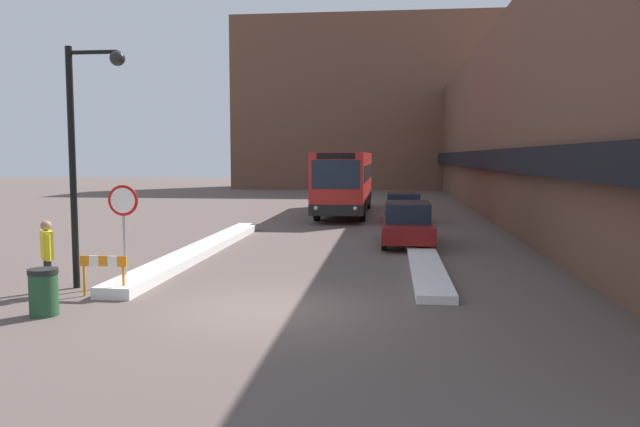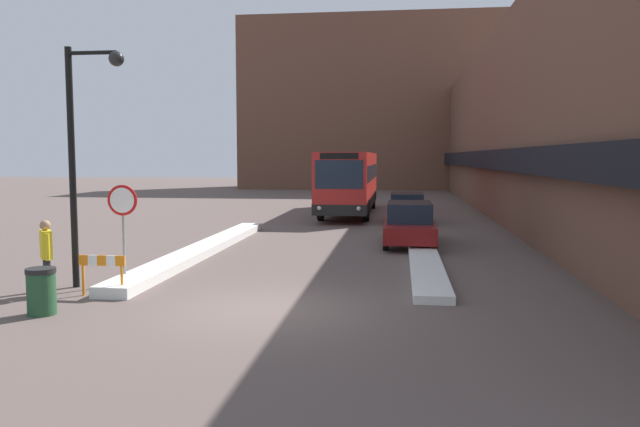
{
  "view_description": "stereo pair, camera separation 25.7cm",
  "coord_description": "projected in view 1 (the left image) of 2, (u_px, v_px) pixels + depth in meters",
  "views": [
    {
      "loc": [
        2.56,
        -12.58,
        3.18
      ],
      "look_at": [
        0.54,
        5.34,
        1.54
      ],
      "focal_mm": 35.0,
      "sensor_mm": 36.0,
      "label": 1
    },
    {
      "loc": [
        2.82,
        -12.55,
        3.18
      ],
      "look_at": [
        0.54,
        5.34,
        1.54
      ],
      "focal_mm": 35.0,
      "sensor_mm": 36.0,
      "label": 2
    }
  ],
  "objects": [
    {
      "name": "street_lamp",
      "position": [
        84.0,
        138.0,
        14.82
      ],
      "size": [
        1.46,
        0.36,
        5.78
      ],
      "color": "black",
      "rests_on": "ground_plane"
    },
    {
      "name": "ground_plane",
      "position": [
        266.0,
        309.0,
        13.02
      ],
      "size": [
        160.0,
        160.0,
        0.0
      ],
      "primitive_type": "plane",
      "color": "brown"
    },
    {
      "name": "parked_car_back",
      "position": [
        403.0,
        208.0,
        30.36
      ],
      "size": [
        1.8,
        4.48,
        1.42
      ],
      "color": "#38383D",
      "rests_on": "ground_plane"
    },
    {
      "name": "snow_bank_left",
      "position": [
        202.0,
        249.0,
        20.63
      ],
      "size": [
        0.9,
        13.76,
        0.27
      ],
      "color": "silver",
      "rests_on": "ground_plane"
    },
    {
      "name": "stop_sign",
      "position": [
        123.0,
        213.0,
        15.32
      ],
      "size": [
        0.76,
        0.08,
        2.49
      ],
      "color": "gray",
      "rests_on": "ground_plane"
    },
    {
      "name": "building_backdrop_far",
      "position": [
        366.0,
        105.0,
        62.95
      ],
      "size": [
        26.0,
        8.0,
        16.78
      ],
      "color": "brown",
      "rests_on": "ground_plane"
    },
    {
      "name": "city_bus",
      "position": [
        345.0,
        181.0,
        34.63
      ],
      "size": [
        2.56,
        12.37,
        3.4
      ],
      "color": "red",
      "rests_on": "ground_plane"
    },
    {
      "name": "parked_car_front",
      "position": [
        407.0,
        223.0,
        22.65
      ],
      "size": [
        1.82,
        4.69,
        1.53
      ],
      "color": "maroon",
      "rests_on": "ground_plane"
    },
    {
      "name": "building_row_right",
      "position": [
        523.0,
        128.0,
        35.22
      ],
      "size": [
        5.5,
        60.0,
        9.65
      ],
      "color": "brown",
      "rests_on": "ground_plane"
    },
    {
      "name": "snow_bank_right",
      "position": [
        422.0,
        252.0,
        20.14
      ],
      "size": [
        0.9,
        13.63,
        0.2
      ],
      "color": "silver",
      "rests_on": "ground_plane"
    },
    {
      "name": "trash_bin",
      "position": [
        44.0,
        292.0,
        12.48
      ],
      "size": [
        0.59,
        0.59,
        0.95
      ],
      "color": "#234C2D",
      "rests_on": "ground_plane"
    },
    {
      "name": "construction_barricade",
      "position": [
        103.0,
        268.0,
        14.16
      ],
      "size": [
        1.1,
        0.06,
        0.94
      ],
      "color": "orange",
      "rests_on": "ground_plane"
    },
    {
      "name": "pedestrian",
      "position": [
        47.0,
        251.0,
        14.13
      ],
      "size": [
        0.46,
        0.5,
        1.75
      ],
      "rotation": [
        0.0,
        0.0,
        -0.91
      ],
      "color": "#232328",
      "rests_on": "ground_plane"
    }
  ]
}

